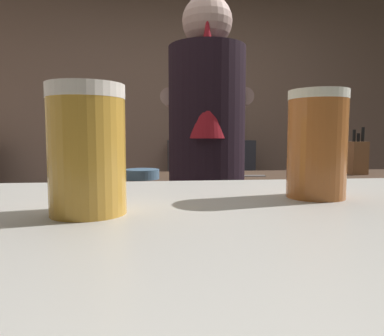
{
  "coord_description": "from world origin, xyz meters",
  "views": [
    {
      "loc": [
        -0.28,
        -1.4,
        1.14
      ],
      "look_at": [
        -0.21,
        -0.75,
        1.08
      ],
      "focal_mm": 32.88,
      "sensor_mm": 36.0,
      "label": 1
    }
  ],
  "objects_px": {
    "mixing_bowl": "(142,174)",
    "pint_glass_far": "(317,144)",
    "knife_block": "(358,157)",
    "bottle_vinegar": "(221,132)",
    "pint_glass_near": "(87,150)",
    "bottle_soy": "(238,129)",
    "chefs_knife": "(244,176)",
    "bottle_olive_oil": "(192,130)",
    "bartender": "(207,164)"
  },
  "relations": [
    {
      "from": "mixing_bowl",
      "to": "pint_glass_far",
      "type": "distance_m",
      "value": 1.53
    },
    {
      "from": "knife_block",
      "to": "bottle_vinegar",
      "type": "height_order",
      "value": "bottle_vinegar"
    },
    {
      "from": "knife_block",
      "to": "mixing_bowl",
      "type": "height_order",
      "value": "knife_block"
    },
    {
      "from": "bottle_vinegar",
      "to": "pint_glass_near",
      "type": "bearing_deg",
      "value": -103.48
    },
    {
      "from": "knife_block",
      "to": "bottle_soy",
      "type": "distance_m",
      "value": 1.3
    },
    {
      "from": "knife_block",
      "to": "bottle_soy",
      "type": "xyz_separation_m",
      "value": [
        -0.45,
        1.21,
        0.19
      ]
    },
    {
      "from": "chefs_knife",
      "to": "bottle_soy",
      "type": "distance_m",
      "value": 1.31
    },
    {
      "from": "bottle_vinegar",
      "to": "bottle_soy",
      "type": "relative_size",
      "value": 0.79
    },
    {
      "from": "pint_glass_near",
      "to": "bottle_vinegar",
      "type": "bearing_deg",
      "value": 76.52
    },
    {
      "from": "chefs_knife",
      "to": "pint_glass_far",
      "type": "height_order",
      "value": "pint_glass_far"
    },
    {
      "from": "bottle_soy",
      "to": "chefs_knife",
      "type": "bearing_deg",
      "value": -101.84
    },
    {
      "from": "pint_glass_near",
      "to": "bottle_vinegar",
      "type": "xyz_separation_m",
      "value": [
        0.69,
        2.86,
        0.06
      ]
    },
    {
      "from": "bottle_vinegar",
      "to": "bottle_soy",
      "type": "bearing_deg",
      "value": -2.12
    },
    {
      "from": "knife_block",
      "to": "bottle_olive_oil",
      "type": "xyz_separation_m",
      "value": [
        -0.87,
        1.36,
        0.19
      ]
    },
    {
      "from": "pint_glass_far",
      "to": "bottle_soy",
      "type": "xyz_separation_m",
      "value": [
        0.57,
        2.79,
        0.08
      ]
    },
    {
      "from": "pint_glass_near",
      "to": "pint_glass_far",
      "type": "xyz_separation_m",
      "value": [
        0.27,
        0.07,
        0.0
      ]
    },
    {
      "from": "bottle_olive_oil",
      "to": "pint_glass_far",
      "type": "bearing_deg",
      "value": -92.94
    },
    {
      "from": "bartender",
      "to": "bottle_vinegar",
      "type": "relative_size",
      "value": 8.3
    },
    {
      "from": "bottle_olive_oil",
      "to": "bottle_soy",
      "type": "bearing_deg",
      "value": -20.67
    },
    {
      "from": "bartender",
      "to": "chefs_knife",
      "type": "bearing_deg",
      "value": -26.68
    },
    {
      "from": "mixing_bowl",
      "to": "bottle_soy",
      "type": "height_order",
      "value": "bottle_soy"
    },
    {
      "from": "pint_glass_far",
      "to": "bottle_vinegar",
      "type": "height_order",
      "value": "bottle_vinegar"
    },
    {
      "from": "pint_glass_near",
      "to": "bottle_soy",
      "type": "bearing_deg",
      "value": 73.53
    },
    {
      "from": "knife_block",
      "to": "bottle_soy",
      "type": "relative_size",
      "value": 1.07
    },
    {
      "from": "bartender",
      "to": "pint_glass_far",
      "type": "relative_size",
      "value": 12.82
    },
    {
      "from": "bottle_vinegar",
      "to": "pint_glass_far",
      "type": "bearing_deg",
      "value": -98.39
    },
    {
      "from": "bartender",
      "to": "bottle_vinegar",
      "type": "bearing_deg",
      "value": -5.05
    },
    {
      "from": "bottle_soy",
      "to": "bottle_olive_oil",
      "type": "height_order",
      "value": "bottle_soy"
    },
    {
      "from": "bartender",
      "to": "bottle_soy",
      "type": "distance_m",
      "value": 1.76
    },
    {
      "from": "bartender",
      "to": "bottle_vinegar",
      "type": "height_order",
      "value": "bartender"
    },
    {
      "from": "knife_block",
      "to": "mixing_bowl",
      "type": "xyz_separation_m",
      "value": [
        -1.3,
        -0.09,
        -0.08
      ]
    },
    {
      "from": "chefs_knife",
      "to": "pint_glass_near",
      "type": "height_order",
      "value": "pint_glass_near"
    },
    {
      "from": "bartender",
      "to": "bottle_vinegar",
      "type": "distance_m",
      "value": 1.72
    },
    {
      "from": "chefs_knife",
      "to": "pint_glass_far",
      "type": "distance_m",
      "value": 1.58
    },
    {
      "from": "chefs_knife",
      "to": "bottle_vinegar",
      "type": "height_order",
      "value": "bottle_vinegar"
    },
    {
      "from": "chefs_knife",
      "to": "bottle_vinegar",
      "type": "bearing_deg",
      "value": 89.07
    },
    {
      "from": "knife_block",
      "to": "mixing_bowl",
      "type": "distance_m",
      "value": 1.31
    },
    {
      "from": "pint_glass_near",
      "to": "bottle_olive_oil",
      "type": "height_order",
      "value": "bottle_olive_oil"
    },
    {
      "from": "mixing_bowl",
      "to": "chefs_knife",
      "type": "height_order",
      "value": "mixing_bowl"
    },
    {
      "from": "mixing_bowl",
      "to": "bottle_soy",
      "type": "bearing_deg",
      "value": 56.88
    },
    {
      "from": "mixing_bowl",
      "to": "pint_glass_near",
      "type": "relative_size",
      "value": 1.47
    },
    {
      "from": "bartender",
      "to": "pint_glass_near",
      "type": "height_order",
      "value": "bartender"
    },
    {
      "from": "bartender",
      "to": "knife_block",
      "type": "relative_size",
      "value": 6.09
    },
    {
      "from": "bartender",
      "to": "knife_block",
      "type": "xyz_separation_m",
      "value": [
        1.0,
        0.45,
        -0.0
      ]
    },
    {
      "from": "bartender",
      "to": "pint_glass_near",
      "type": "distance_m",
      "value": 1.24
    },
    {
      "from": "knife_block",
      "to": "pint_glass_far",
      "type": "relative_size",
      "value": 2.11
    },
    {
      "from": "knife_block",
      "to": "bottle_soy",
      "type": "height_order",
      "value": "bottle_soy"
    },
    {
      "from": "mixing_bowl",
      "to": "bottle_olive_oil",
      "type": "distance_m",
      "value": 1.54
    },
    {
      "from": "bottle_vinegar",
      "to": "bottle_olive_oil",
      "type": "height_order",
      "value": "bottle_olive_oil"
    },
    {
      "from": "bartender",
      "to": "chefs_knife",
      "type": "xyz_separation_m",
      "value": [
        0.28,
        0.41,
        -0.1
      ]
    }
  ]
}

